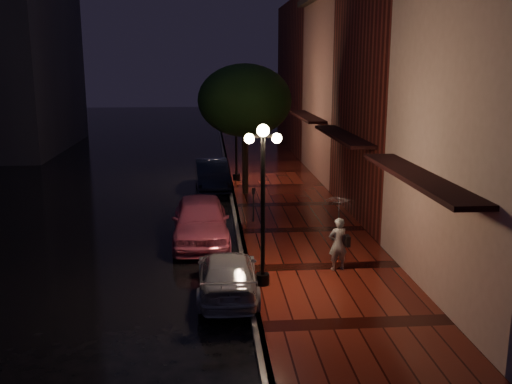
# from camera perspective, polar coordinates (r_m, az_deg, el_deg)

# --- Properties ---
(ground) EXTENTS (120.00, 120.00, 0.00)m
(ground) POSITION_cam_1_polar(r_m,az_deg,el_deg) (20.27, -1.67, -4.34)
(ground) COLOR black
(ground) RESTS_ON ground
(sidewalk) EXTENTS (4.50, 60.00, 0.15)m
(sidewalk) POSITION_cam_1_polar(r_m,az_deg,el_deg) (20.48, 4.64, -3.97)
(sidewalk) COLOR #41110B
(sidewalk) RESTS_ON ground
(curb) EXTENTS (0.25, 60.00, 0.15)m
(curb) POSITION_cam_1_polar(r_m,az_deg,el_deg) (20.24, -1.67, -4.14)
(curb) COLOR #595451
(curb) RESTS_ON ground
(storefront_mid) EXTENTS (5.00, 8.00, 11.00)m
(storefront_mid) POSITION_cam_1_polar(r_m,az_deg,el_deg) (22.80, 16.14, 11.13)
(storefront_mid) COLOR #511914
(storefront_mid) RESTS_ON ground
(storefront_far) EXTENTS (5.00, 8.00, 9.00)m
(storefront_far) POSITION_cam_1_polar(r_m,az_deg,el_deg) (30.45, 10.66, 9.83)
(storefront_far) COLOR #8C5951
(storefront_far) RESTS_ON ground
(storefront_extra) EXTENTS (5.00, 12.00, 10.00)m
(storefront_extra) POSITION_cam_1_polar(r_m,az_deg,el_deg) (40.16, 6.87, 11.35)
(storefront_extra) COLOR #511914
(storefront_extra) RESTS_ON ground
(streetlamp_near) EXTENTS (0.96, 0.36, 4.31)m
(streetlamp_near) POSITION_cam_1_polar(r_m,az_deg,el_deg) (14.79, 0.69, -0.39)
(streetlamp_near) COLOR black
(streetlamp_near) RESTS_ON sidewalk
(streetlamp_far) EXTENTS (0.96, 0.36, 4.31)m
(streetlamp_far) POSITION_cam_1_polar(r_m,az_deg,el_deg) (28.57, -2.00, 6.03)
(streetlamp_far) COLOR black
(streetlamp_far) RESTS_ON sidewalk
(street_tree) EXTENTS (4.16, 4.16, 5.80)m
(street_tree) POSITION_cam_1_polar(r_m,az_deg,el_deg) (25.44, -1.10, 8.92)
(street_tree) COLOR black
(street_tree) RESTS_ON sidewalk
(pink_car) EXTENTS (1.98, 4.68, 1.58)m
(pink_car) POSITION_cam_1_polar(r_m,az_deg,el_deg) (19.34, -5.57, -2.80)
(pink_car) COLOR #CB5373
(pink_car) RESTS_ON ground
(navy_car) EXTENTS (1.76, 4.39, 1.42)m
(navy_car) POSITION_cam_1_polar(r_m,az_deg,el_deg) (27.47, -4.42, 1.73)
(navy_car) COLOR black
(navy_car) RESTS_ON ground
(silver_car) EXTENTS (1.63, 3.89, 1.12)m
(silver_car) POSITION_cam_1_polar(r_m,az_deg,el_deg) (15.09, -2.86, -8.24)
(silver_car) COLOR #95949B
(silver_car) RESTS_ON ground
(woman_with_umbrella) EXTENTS (0.90, 0.91, 2.16)m
(woman_with_umbrella) POSITION_cam_1_polar(r_m,az_deg,el_deg) (16.32, 8.28, -2.97)
(woman_with_umbrella) COLOR white
(woman_with_umbrella) RESTS_ON sidewalk
(parking_meter) EXTENTS (0.12, 0.09, 1.29)m
(parking_meter) POSITION_cam_1_polar(r_m,az_deg,el_deg) (21.23, -0.26, -0.93)
(parking_meter) COLOR black
(parking_meter) RESTS_ON sidewalk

